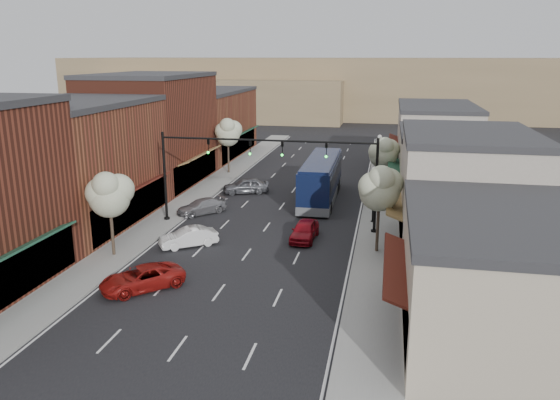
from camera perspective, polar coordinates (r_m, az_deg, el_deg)
The scene contains 28 objects.
ground at distance 33.97m, azimuth -4.38°, elevation -6.87°, with size 160.00×160.00×0.00m, color black.
sidewalk_left at distance 53.23m, azimuth -7.76°, elevation 1.18°, with size 2.80×73.00×0.15m, color gray.
sidewalk_right at distance 50.42m, azimuth 10.62°, elevation 0.28°, with size 2.80×73.00×0.15m, color gray.
curb_left at distance 52.80m, azimuth -6.32°, elevation 1.11°, with size 0.25×73.00×0.17m, color gray.
curb_right at distance 50.44m, azimuth 9.03°, elevation 0.36°, with size 0.25×73.00×0.17m, color gray.
bldg_left_midnear at distance 43.69m, azimuth -20.61°, elevation 3.50°, with size 10.14×14.10×9.40m.
bldg_left_midfar at distance 55.78m, azimuth -13.18°, elevation 7.12°, with size 10.14×14.10×10.90m.
bldg_left_far at distance 70.69m, azimuth -7.77°, elevation 7.93°, with size 10.14×18.10×8.40m.
bldg_right_near at distance 26.66m, azimuth 21.47°, elevation -7.43°, with size 9.14×12.10×5.90m.
bldg_right_midnear at distance 37.70m, azimuth 18.65°, elevation 0.81°, with size 9.14×12.10×7.90m.
bldg_right_midfar at distance 49.50m, azimuth 16.92°, elevation 3.29°, with size 9.14×12.10×6.40m.
bldg_right_far at distance 63.18m, azimuth 15.84°, elevation 6.22°, with size 9.14×16.10×7.40m.
hill_far at distance 120.83m, azimuth 7.31°, elevation 11.66°, with size 120.00×30.00×12.00m, color #7A6647.
hill_near at distance 113.78m, azimuth -6.06°, elevation 10.49°, with size 50.00×20.00×8.00m, color #7A6647.
signal_mast_right at distance 39.28m, azimuth 6.60°, elevation 3.12°, with size 8.22×0.46×7.00m.
signal_mast_left at distance 41.69m, azimuth -9.02°, elevation 3.72°, with size 8.22×0.46×7.00m.
tree_right_near at distance 35.24m, azimuth 10.44°, elevation 1.32°, with size 2.85×2.65×5.95m.
tree_right_far at distance 51.01m, azimuth 10.79°, elevation 4.95°, with size 2.85×2.65×5.43m.
tree_left_near at distance 35.69m, azimuth -17.41°, elevation 0.67°, with size 2.85×2.65×5.69m.
tree_left_far at distance 59.32m, azimuth -5.44°, elevation 7.11°, with size 2.85×2.65×6.13m.
lamp_post_near at distance 41.96m, azimuth 9.79°, elevation 1.49°, with size 0.44×0.44×4.44m.
lamp_post_far at distance 59.13m, azimuth 10.33°, elevation 5.34°, with size 0.44×0.44×4.44m.
coach_bus at distance 48.67m, azimuth 4.32°, elevation 2.25°, with size 2.86×12.32×3.76m.
red_hatchback at distance 38.32m, azimuth 2.58°, elevation -3.20°, with size 1.61×4.01×1.37m, color maroon.
parked_car_a at distance 31.40m, azimuth -14.22°, elevation -7.92°, with size 2.13×4.62×1.29m, color maroon.
parked_car_b at distance 37.53m, azimuth -9.54°, elevation -3.86°, with size 1.36×3.90×1.28m, color silver.
parked_car_c at distance 44.98m, azimuth -8.21°, elevation -0.69°, with size 1.71×4.20×1.22m, color gray.
parked_car_d at distance 51.22m, azimuth -3.60°, elevation 1.49°, with size 1.72×4.27×1.46m, color #585A60.
Camera 1 is at (8.69, -30.34, 12.57)m, focal length 35.00 mm.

